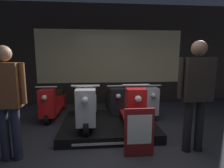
{
  "coord_description": "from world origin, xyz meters",
  "views": [
    {
      "loc": [
        -0.44,
        -2.4,
        1.53
      ],
      "look_at": [
        -0.08,
        1.68,
        0.9
      ],
      "focal_mm": 28.0,
      "sensor_mm": 36.0,
      "label": 1
    }
  ],
  "objects_px": {
    "scooter_backrow_0": "(54,103)",
    "scooter_backrow_3": "(144,101)",
    "scooter_display_right": "(129,105)",
    "person_left_browsing": "(7,96)",
    "scooter_backrow_1": "(85,102)",
    "scooter_backrow_2": "(115,102)",
    "price_sign_board": "(139,132)",
    "scooter_display_left": "(88,106)",
    "person_right_browsing": "(196,87)"
  },
  "relations": [
    {
      "from": "scooter_backrow_3",
      "to": "price_sign_board",
      "type": "relative_size",
      "value": 2.18
    },
    {
      "from": "person_right_browsing",
      "to": "price_sign_board",
      "type": "xyz_separation_m",
      "value": [
        -0.92,
        -0.08,
        -0.67
      ]
    },
    {
      "from": "scooter_display_left",
      "to": "scooter_backrow_3",
      "type": "relative_size",
      "value": 1.0
    },
    {
      "from": "scooter_backrow_2",
      "to": "person_left_browsing",
      "type": "xyz_separation_m",
      "value": [
        -1.76,
        -1.99,
        0.63
      ]
    },
    {
      "from": "scooter_backrow_0",
      "to": "scooter_backrow_2",
      "type": "height_order",
      "value": "same"
    },
    {
      "from": "scooter_display_right",
      "to": "person_left_browsing",
      "type": "distance_m",
      "value": 2.23
    },
    {
      "from": "scooter_backrow_1",
      "to": "person_left_browsing",
      "type": "relative_size",
      "value": 0.99
    },
    {
      "from": "scooter_backrow_2",
      "to": "person_right_browsing",
      "type": "bearing_deg",
      "value": -61.57
    },
    {
      "from": "scooter_backrow_0",
      "to": "person_right_browsing",
      "type": "height_order",
      "value": "person_right_browsing"
    },
    {
      "from": "scooter_display_left",
      "to": "scooter_backrow_1",
      "type": "xyz_separation_m",
      "value": [
        -0.14,
        1.03,
        -0.18
      ]
    },
    {
      "from": "scooter_display_left",
      "to": "scooter_backrow_2",
      "type": "height_order",
      "value": "scooter_display_left"
    },
    {
      "from": "scooter_backrow_1",
      "to": "scooter_backrow_0",
      "type": "bearing_deg",
      "value": 180.0
    },
    {
      "from": "scooter_backrow_2",
      "to": "person_right_browsing",
      "type": "relative_size",
      "value": 0.94
    },
    {
      "from": "scooter_backrow_2",
      "to": "person_left_browsing",
      "type": "relative_size",
      "value": 0.99
    },
    {
      "from": "scooter_backrow_1",
      "to": "scooter_display_right",
      "type": "bearing_deg",
      "value": -45.84
    },
    {
      "from": "person_right_browsing",
      "to": "scooter_display_left",
      "type": "bearing_deg",
      "value": 151.2
    },
    {
      "from": "scooter_display_left",
      "to": "person_right_browsing",
      "type": "distance_m",
      "value": 2.06
    },
    {
      "from": "scooter_backrow_3",
      "to": "scooter_backrow_2",
      "type": "bearing_deg",
      "value": 180.0
    },
    {
      "from": "scooter_display_right",
      "to": "person_left_browsing",
      "type": "bearing_deg",
      "value": -153.9
    },
    {
      "from": "scooter_display_left",
      "to": "scooter_backrow_0",
      "type": "bearing_deg",
      "value": 132.31
    },
    {
      "from": "scooter_backrow_0",
      "to": "person_left_browsing",
      "type": "distance_m",
      "value": 2.09
    },
    {
      "from": "scooter_backrow_3",
      "to": "person_right_browsing",
      "type": "bearing_deg",
      "value": -82.14
    },
    {
      "from": "scooter_backrow_1",
      "to": "scooter_backrow_2",
      "type": "relative_size",
      "value": 1.0
    },
    {
      "from": "scooter_display_right",
      "to": "person_right_browsing",
      "type": "relative_size",
      "value": 0.94
    },
    {
      "from": "scooter_display_right",
      "to": "price_sign_board",
      "type": "relative_size",
      "value": 2.18
    },
    {
      "from": "person_right_browsing",
      "to": "scooter_display_right",
      "type": "bearing_deg",
      "value": 132.5
    },
    {
      "from": "scooter_display_right",
      "to": "scooter_backrow_0",
      "type": "bearing_deg",
      "value": 150.25
    },
    {
      "from": "scooter_backrow_0",
      "to": "price_sign_board",
      "type": "xyz_separation_m",
      "value": [
        1.77,
        -2.08,
        0.04
      ]
    },
    {
      "from": "person_left_browsing",
      "to": "person_right_browsing",
      "type": "height_order",
      "value": "person_right_browsing"
    },
    {
      "from": "scooter_backrow_3",
      "to": "price_sign_board",
      "type": "xyz_separation_m",
      "value": [
        -0.64,
        -2.08,
        0.04
      ]
    },
    {
      "from": "scooter_backrow_3",
      "to": "person_left_browsing",
      "type": "distance_m",
      "value": 3.31
    },
    {
      "from": "scooter_display_left",
      "to": "scooter_backrow_0",
      "type": "height_order",
      "value": "scooter_display_left"
    },
    {
      "from": "price_sign_board",
      "to": "scooter_backrow_1",
      "type": "bearing_deg",
      "value": 114.95
    },
    {
      "from": "scooter_backrow_0",
      "to": "scooter_backrow_3",
      "type": "distance_m",
      "value": 2.41
    },
    {
      "from": "scooter_display_right",
      "to": "scooter_backrow_0",
      "type": "xyz_separation_m",
      "value": [
        -1.8,
        1.03,
        -0.18
      ]
    },
    {
      "from": "scooter_backrow_0",
      "to": "scooter_backrow_1",
      "type": "xyz_separation_m",
      "value": [
        0.8,
        0.0,
        0.0
      ]
    },
    {
      "from": "scooter_display_right",
      "to": "scooter_backrow_1",
      "type": "height_order",
      "value": "scooter_display_right"
    },
    {
      "from": "scooter_backrow_3",
      "to": "price_sign_board",
      "type": "bearing_deg",
      "value": -107.15
    },
    {
      "from": "person_right_browsing",
      "to": "price_sign_board",
      "type": "distance_m",
      "value": 1.14
    },
    {
      "from": "price_sign_board",
      "to": "scooter_backrow_3",
      "type": "bearing_deg",
      "value": 72.85
    },
    {
      "from": "scooter_display_right",
      "to": "person_right_browsing",
      "type": "height_order",
      "value": "person_right_browsing"
    },
    {
      "from": "scooter_backrow_0",
      "to": "scooter_backrow_3",
      "type": "relative_size",
      "value": 1.0
    },
    {
      "from": "scooter_backrow_3",
      "to": "person_left_browsing",
      "type": "relative_size",
      "value": 0.99
    },
    {
      "from": "scooter_backrow_1",
      "to": "scooter_backrow_2",
      "type": "distance_m",
      "value": 0.8
    },
    {
      "from": "person_left_browsing",
      "to": "price_sign_board",
      "type": "height_order",
      "value": "person_left_browsing"
    },
    {
      "from": "person_right_browsing",
      "to": "price_sign_board",
      "type": "height_order",
      "value": "person_right_browsing"
    },
    {
      "from": "scooter_display_left",
      "to": "scooter_backrow_1",
      "type": "bearing_deg",
      "value": 97.5
    },
    {
      "from": "scooter_display_left",
      "to": "scooter_backrow_2",
      "type": "relative_size",
      "value": 1.0
    },
    {
      "from": "scooter_backrow_2",
      "to": "price_sign_board",
      "type": "bearing_deg",
      "value": -85.52
    },
    {
      "from": "person_left_browsing",
      "to": "person_right_browsing",
      "type": "xyz_separation_m",
      "value": [
        2.84,
        -0.0,
        0.09
      ]
    }
  ]
}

